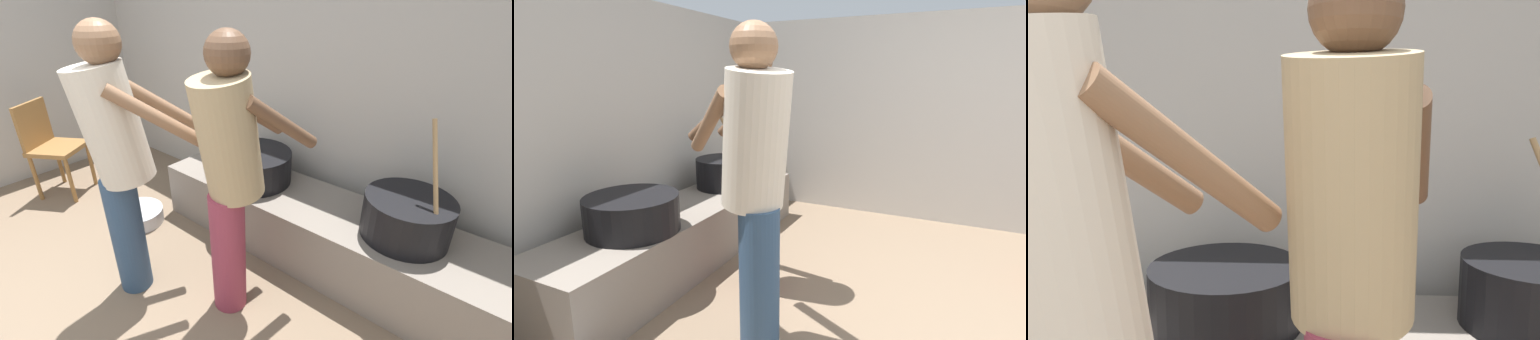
% 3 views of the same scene
% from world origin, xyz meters
% --- Properties ---
extents(block_enclosure_rear, '(5.03, 0.20, 1.96)m').
position_xyz_m(block_enclosure_rear, '(0.00, 2.55, 0.98)').
color(block_enclosure_rear, '#ADA8A0').
rests_on(block_enclosure_rear, ground_plane).
extents(cooking_pot_main, '(0.50, 0.50, 0.71)m').
position_xyz_m(cooking_pot_main, '(1.16, 2.05, 0.57)').
color(cooking_pot_main, black).
rests_on(cooking_pot_main, hearth_ledge).
extents(cooking_pot_secondary, '(0.58, 0.58, 0.23)m').
position_xyz_m(cooking_pot_secondary, '(0.03, 2.01, 0.55)').
color(cooking_pot_secondary, black).
rests_on(cooking_pot_secondary, hearth_ledge).
extents(cook_in_tan_shirt, '(0.46, 0.72, 1.60)m').
position_xyz_m(cook_in_tan_shirt, '(0.44, 1.34, 0.91)').
color(cook_in_tan_shirt, '#8C3347').
rests_on(cook_in_tan_shirt, ground_plane).
extents(cook_in_cream_shirt, '(0.66, 0.73, 1.63)m').
position_xyz_m(cook_in_cream_shirt, '(-0.13, 1.05, 0.93)').
color(cook_in_cream_shirt, navy).
rests_on(cook_in_cream_shirt, ground_plane).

